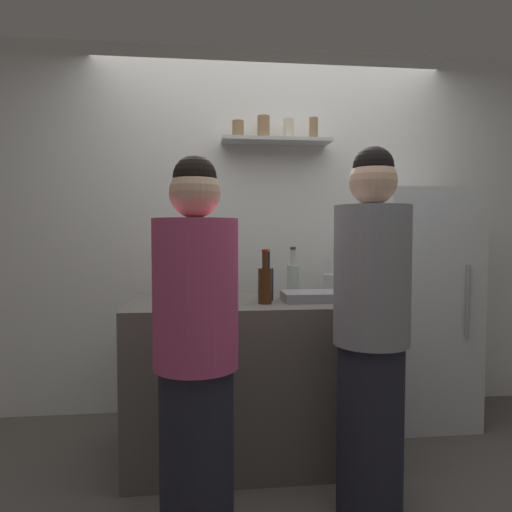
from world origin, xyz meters
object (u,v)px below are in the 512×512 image
wine_bottle_dark_glass (268,282)px  wine_bottle_pale_glass (293,278)px  baking_pan (313,296)px  person_pink_top (196,359)px  wine_bottle_amber_glass (265,284)px  wine_bottle_green_glass (222,284)px  utensil_holder (331,283)px  water_bottle_plastic (202,284)px  refrigerator (419,306)px  person_grey_hoodie (371,335)px

wine_bottle_dark_glass → wine_bottle_pale_glass: 0.30m
baking_pan → person_pink_top: bearing=-132.6°
wine_bottle_amber_glass → wine_bottle_green_glass: bearing=-159.1°
utensil_holder → water_bottle_plastic: (-0.83, -0.32, 0.04)m
refrigerator → person_grey_hoodie: size_ratio=0.94×
refrigerator → wine_bottle_pale_glass: size_ratio=5.33×
person_pink_top → person_grey_hoodie: 0.80m
refrigerator → wine_bottle_green_glass: (-1.37, -0.62, 0.24)m
wine_bottle_dark_glass → water_bottle_plastic: wine_bottle_dark_glass is taller
refrigerator → person_grey_hoodie: person_grey_hoodie is taller
wine_bottle_pale_glass → water_bottle_plastic: wine_bottle_pale_glass is taller
wine_bottle_dark_glass → wine_bottle_amber_glass: (-0.03, -0.11, 0.00)m
wine_bottle_dark_glass → person_pink_top: person_pink_top is taller
baking_pan → wine_bottle_green_glass: 0.55m
baking_pan → water_bottle_plastic: bearing=175.8°
refrigerator → wine_bottle_amber_glass: size_ratio=5.36×
refrigerator → wine_bottle_dark_glass: size_ratio=5.36×
wine_bottle_green_glass → wine_bottle_dark_glass: (0.27, 0.20, -0.01)m
wine_bottle_pale_glass → baking_pan: bearing=-77.4°
baking_pan → wine_bottle_green_glass: size_ratio=1.08×
refrigerator → wine_bottle_amber_glass: (-1.13, -0.53, 0.23)m
refrigerator → person_pink_top: bearing=-142.3°
utensil_holder → wine_bottle_dark_glass: 0.57m
baking_pan → wine_bottle_pale_glass: bearing=102.6°
wine_bottle_amber_glass → utensil_holder: bearing=41.6°
utensil_holder → wine_bottle_pale_glass: (-0.27, -0.09, 0.05)m
wine_bottle_amber_glass → person_pink_top: (-0.36, -0.63, -0.23)m
baking_pan → refrigerator: bearing=28.1°
utensil_holder → water_bottle_plastic: size_ratio=0.95×
refrigerator → water_bottle_plastic: bearing=-164.5°
utensil_holder → person_pink_top: 1.38m
utensil_holder → wine_bottle_amber_glass: (-0.49, -0.44, 0.05)m
wine_bottle_pale_glass → wine_bottle_green_glass: bearing=-136.1°
wine_bottle_green_glass → person_pink_top: (-0.13, -0.54, -0.24)m
wine_bottle_pale_glass → refrigerator: bearing=11.0°
person_pink_top → wine_bottle_amber_glass: bearing=105.4°
refrigerator → person_pink_top: person_pink_top is taller
wine_bottle_green_glass → refrigerator: bearing=24.3°
refrigerator → wine_bottle_pale_glass: bearing=-169.0°
wine_bottle_pale_glass → person_grey_hoodie: size_ratio=0.18×
person_grey_hoodie → person_pink_top: bearing=-48.5°
wine_bottle_dark_glass → water_bottle_plastic: bearing=179.2°
wine_bottle_amber_glass → water_bottle_plastic: wine_bottle_amber_glass is taller
utensil_holder → wine_bottle_dark_glass: size_ratio=0.72×
baking_pan → wine_bottle_dark_glass: wine_bottle_dark_glass is taller
wine_bottle_green_glass → water_bottle_plastic: size_ratio=1.43×
water_bottle_plastic → person_grey_hoodie: 0.98m
wine_bottle_dark_glass → wine_bottle_amber_glass: bearing=-105.1°
baking_pan → wine_bottle_amber_glass: 0.31m
utensil_holder → person_pink_top: person_pink_top is taller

